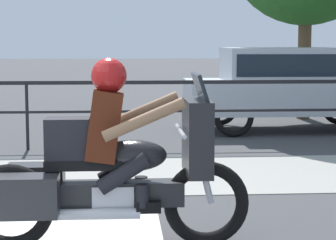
% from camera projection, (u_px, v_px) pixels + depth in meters
% --- Properties ---
extents(sidewalk_band, '(44.00, 2.40, 0.01)m').
position_uv_depth(sidewalk_band, '(5.00, 176.00, 8.30)').
color(sidewalk_band, '#99968E').
rests_on(sidewalk_band, ground).
extents(fence_railing, '(36.00, 0.05, 1.09)m').
position_uv_depth(fence_railing, '(27.00, 96.00, 10.25)').
color(fence_railing, black).
rests_on(fence_railing, ground).
extents(motorcycle, '(2.34, 0.76, 1.58)m').
position_uv_depth(motorcycle, '(110.00, 166.00, 5.37)').
color(motorcycle, black).
rests_on(motorcycle, ground).
extents(parked_car, '(3.99, 1.80, 1.59)m').
position_uv_depth(parked_car, '(286.00, 83.00, 12.50)').
color(parked_car, '#B7BCC4').
rests_on(parked_car, ground).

